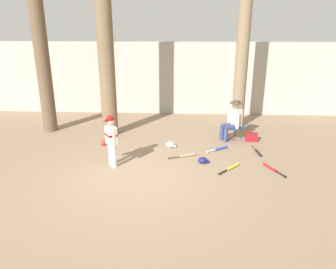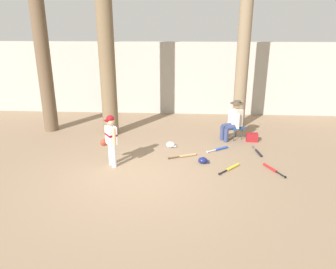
# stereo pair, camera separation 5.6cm
# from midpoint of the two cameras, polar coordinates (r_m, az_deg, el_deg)

# --- Properties ---
(ground_plane) EXTENTS (60.00, 60.00, 0.00)m
(ground_plane) POSITION_cam_midpoint_polar(r_m,az_deg,el_deg) (7.48, -5.00, -7.61)
(ground_plane) COLOR #897056
(concrete_back_wall) EXTENTS (18.00, 0.36, 2.73)m
(concrete_back_wall) POSITION_cam_midpoint_polar(r_m,az_deg,el_deg) (12.63, -1.37, 10.01)
(concrete_back_wall) COLOR #ADA89E
(concrete_back_wall) RESTS_ON ground
(tree_near_player) EXTENTS (0.69, 0.69, 6.22)m
(tree_near_player) POSITION_cam_midpoint_polar(r_m,az_deg,el_deg) (9.92, -10.81, 15.40)
(tree_near_player) COLOR brown
(tree_near_player) RESTS_ON ground
(tree_behind_spectator) EXTENTS (0.55, 0.55, 5.48)m
(tree_behind_spectator) POSITION_cam_midpoint_polar(r_m,az_deg,el_deg) (10.89, 13.37, 13.97)
(tree_behind_spectator) COLOR #7F6B51
(tree_behind_spectator) RESTS_ON ground
(young_ballplayer) EXTENTS (0.52, 0.51, 1.31)m
(young_ballplayer) POSITION_cam_midpoint_polar(r_m,az_deg,el_deg) (7.89, -9.96, -0.50)
(young_ballplayer) COLOR white
(young_ballplayer) RESTS_ON ground
(folding_stool) EXTENTS (0.54, 0.54, 0.41)m
(folding_stool) POSITION_cam_midpoint_polar(r_m,az_deg,el_deg) (9.97, 12.05, 1.21)
(folding_stool) COLOR #194C9E
(folding_stool) RESTS_ON ground
(seated_spectator) EXTENTS (0.66, 0.56, 1.20)m
(seated_spectator) POSITION_cam_midpoint_polar(r_m,az_deg,el_deg) (9.83, 11.71, 2.67)
(seated_spectator) COLOR navy
(seated_spectator) RESTS_ON ground
(handbag_beside_stool) EXTENTS (0.35, 0.20, 0.26)m
(handbag_beside_stool) POSITION_cam_midpoint_polar(r_m,az_deg,el_deg) (9.94, 14.87, -0.49)
(handbag_beside_stool) COLOR maroon
(handbag_beside_stool) RESTS_ON ground
(tree_far_left) EXTENTS (0.64, 0.64, 6.43)m
(tree_far_left) POSITION_cam_midpoint_polar(r_m,az_deg,el_deg) (10.88, -21.54, 15.40)
(tree_far_left) COLOR brown
(tree_far_left) RESTS_ON ground
(bat_red_barrel) EXTENTS (0.39, 0.74, 0.07)m
(bat_red_barrel) POSITION_cam_midpoint_polar(r_m,az_deg,el_deg) (8.20, 18.15, -5.80)
(bat_red_barrel) COLOR red
(bat_red_barrel) RESTS_ON ground
(bat_blue_youth) EXTENTS (0.63, 0.46, 0.07)m
(bat_blue_youth) POSITION_cam_midpoint_polar(r_m,az_deg,el_deg) (9.11, 9.37, -2.53)
(bat_blue_youth) COLOR #2347AD
(bat_blue_youth) RESTS_ON ground
(bat_black_composite) EXTENTS (0.15, 0.71, 0.07)m
(bat_black_composite) POSITION_cam_midpoint_polar(r_m,az_deg,el_deg) (9.10, 15.90, -3.06)
(bat_black_composite) COLOR black
(bat_black_composite) RESTS_ON ground
(bat_yellow_trainer) EXTENTS (0.58, 0.63, 0.07)m
(bat_yellow_trainer) POSITION_cam_midpoint_polar(r_m,az_deg,el_deg) (8.00, 11.40, -5.82)
(bat_yellow_trainer) COLOR yellow
(bat_yellow_trainer) RESTS_ON ground
(bat_wood_tan) EXTENTS (0.75, 0.37, 0.07)m
(bat_wood_tan) POSITION_cam_midpoint_polar(r_m,az_deg,el_deg) (8.55, 3.32, -3.78)
(bat_wood_tan) COLOR tan
(bat_wood_tan) RESTS_ON ground
(batting_helmet_white) EXTENTS (0.29, 0.22, 0.17)m
(batting_helmet_white) POSITION_cam_midpoint_polar(r_m,az_deg,el_deg) (9.19, 0.62, -1.82)
(batting_helmet_white) COLOR silver
(batting_helmet_white) RESTS_ON ground
(batting_helmet_navy) EXTENTS (0.28, 0.22, 0.16)m
(batting_helmet_navy) POSITION_cam_midpoint_polar(r_m,az_deg,el_deg) (8.21, 6.43, -4.60)
(batting_helmet_navy) COLOR navy
(batting_helmet_navy) RESTS_ON ground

